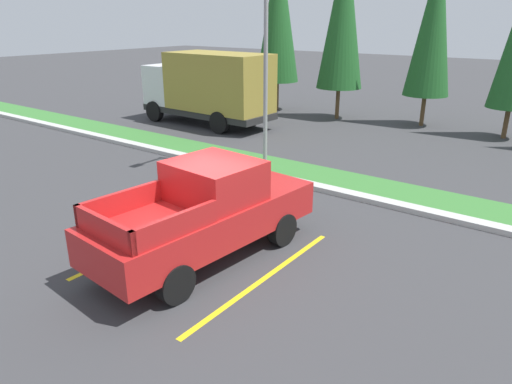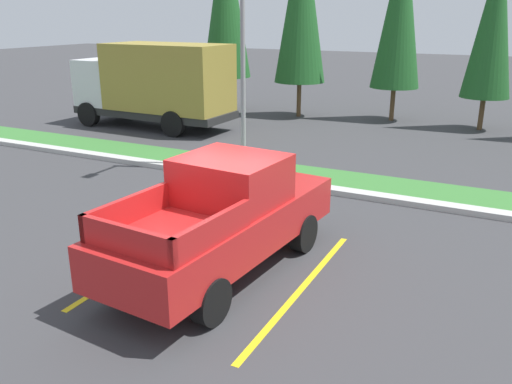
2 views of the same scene
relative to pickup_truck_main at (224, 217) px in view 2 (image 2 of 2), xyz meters
The scene contains 11 objects.
ground_plane 1.06m from the pickup_truck_main, 132.91° to the left, with size 120.00×120.00×0.00m, color #38383A.
parking_line_near 1.87m from the pickup_truck_main, behind, with size 0.12×4.80×0.01m, color yellow.
parking_line_far 1.86m from the pickup_truck_main, ahead, with size 0.12×4.80×0.01m, color yellow.
curb_strip 5.23m from the pickup_truck_main, 91.46° to the left, with size 56.00×0.40×0.15m, color #B2B2AD.
grass_median 6.32m from the pickup_truck_main, 91.20° to the left, with size 56.00×1.80×0.06m, color #387533.
pickup_truck_main is the anchor object (origin of this frame).
cargo_truck_distant 13.56m from the pickup_truck_main, 131.75° to the left, with size 6.86×2.65×3.40m.
street_light 7.29m from the pickup_truck_main, 115.38° to the left, with size 0.24×1.49×7.48m.
cypress_tree_center 16.50m from the pickup_truck_main, 92.29° to the left, with size 2.10×2.10×8.06m.
cypress_tree_right_inner 16.28m from the pickup_truck_main, 78.91° to the left, with size 1.90×1.90×7.32m.
traffic_cone 2.69m from the pickup_truck_main, 160.05° to the left, with size 0.36×0.36×0.60m.
Camera 2 is at (4.64, -7.86, 4.49)m, focal length 37.40 mm.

